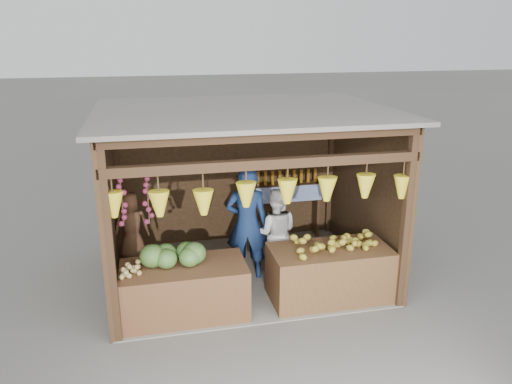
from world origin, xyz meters
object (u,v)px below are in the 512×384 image
vendor_seated (132,227)px  man_standing (247,224)px  counter_right (329,273)px  woman_standing (276,233)px  counter_left (184,291)px

vendor_seated → man_standing: bearing=166.1°
vendor_seated → counter_right: bearing=152.7°
counter_right → woman_standing: woman_standing is taller
counter_left → vendor_seated: vendor_seated is taller
vendor_seated → counter_left: bearing=115.6°
woman_standing → counter_right: bearing=139.2°
vendor_seated → woman_standing: bearing=167.8°
counter_left → woman_standing: (1.52, 0.89, 0.36)m
woman_standing → vendor_seated: woman_standing is taller
counter_left → vendor_seated: 1.51m
man_standing → vendor_seated: bearing=0.2°
counter_right → man_standing: man_standing is taller
counter_left → man_standing: (1.06, 0.91, 0.53)m
woman_standing → counter_left: bearing=47.1°
counter_left → counter_right: bearing=0.1°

